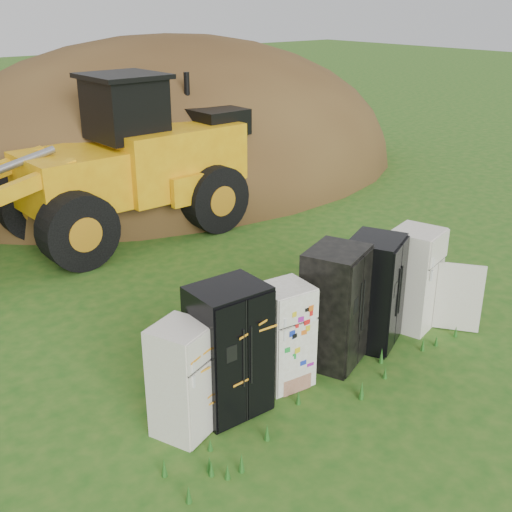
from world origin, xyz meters
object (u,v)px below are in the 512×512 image
(fridge_black_right, at_px, (373,292))
(fridge_dark_mid, at_px, (335,307))
(fridge_leftmost, at_px, (182,380))
(wheel_loader, at_px, (92,162))
(fridge_sticker, at_px, (284,335))
(fridge_open_door, at_px, (413,279))
(fridge_black_side, at_px, (229,350))

(fridge_black_right, bearing_deg, fridge_dark_mid, 156.19)
(fridge_dark_mid, bearing_deg, fridge_leftmost, 158.49)
(fridge_dark_mid, xyz_separation_m, wheel_loader, (-0.46, 7.46, 0.96))
(fridge_leftmost, distance_m, fridge_black_right, 3.80)
(fridge_sticker, xyz_separation_m, fridge_dark_mid, (1.03, -0.02, 0.16))
(fridge_dark_mid, distance_m, wheel_loader, 7.54)
(fridge_leftmost, height_order, fridge_dark_mid, fridge_dark_mid)
(fridge_dark_mid, relative_size, fridge_open_door, 1.07)
(fridge_black_side, relative_size, fridge_black_right, 1.01)
(wheel_loader, bearing_deg, fridge_black_side, -104.11)
(wheel_loader, bearing_deg, fridge_open_door, -74.03)
(fridge_black_right, bearing_deg, fridge_open_door, -26.70)
(fridge_open_door, bearing_deg, fridge_black_right, 162.89)
(fridge_leftmost, height_order, fridge_sticker, fridge_sticker)
(fridge_leftmost, relative_size, fridge_dark_mid, 0.82)
(fridge_dark_mid, relative_size, wheel_loader, 0.24)
(fridge_open_door, relative_size, wheel_loader, 0.23)
(fridge_black_side, height_order, fridge_open_door, fridge_black_side)
(fridge_dark_mid, xyz_separation_m, fridge_black_right, (0.93, 0.02, -0.02))
(fridge_black_side, distance_m, fridge_dark_mid, 2.08)
(fridge_black_right, bearing_deg, fridge_black_side, 155.68)
(fridge_leftmost, bearing_deg, fridge_black_right, -20.65)
(fridge_leftmost, height_order, fridge_black_right, fridge_black_right)
(fridge_sticker, bearing_deg, fridge_open_door, 5.65)
(fridge_leftmost, height_order, wheel_loader, wheel_loader)
(fridge_open_door, bearing_deg, fridge_leftmost, 164.86)
(fridge_sticker, bearing_deg, fridge_leftmost, -172.27)
(fridge_leftmost, xyz_separation_m, fridge_black_side, (0.78, 0.02, 0.16))
(fridge_black_side, distance_m, fridge_sticker, 1.06)
(fridge_leftmost, relative_size, fridge_sticker, 0.99)
(fridge_black_side, relative_size, fridge_open_door, 1.06)
(fridge_sticker, bearing_deg, wheel_loader, 91.84)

